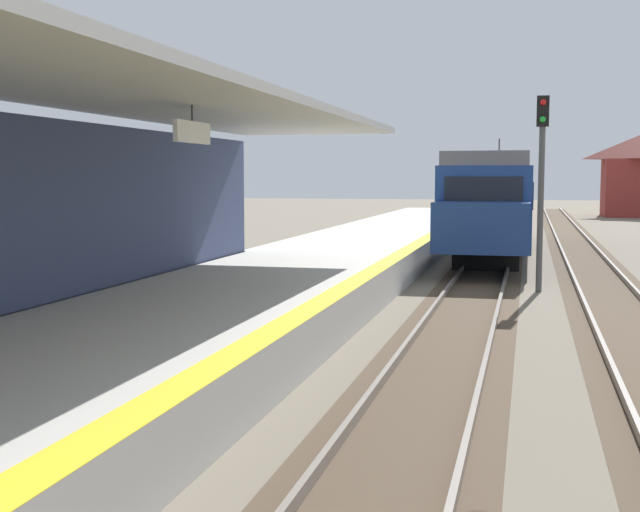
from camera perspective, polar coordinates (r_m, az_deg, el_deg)
station_platform at (r=19.15m, az=-3.54°, el=-2.47°), size 5.00×80.00×0.91m
station_building_with_canopy at (r=13.36m, az=-20.36°, el=3.25°), size 4.85×24.00×4.43m
track_pair_nearest_platform at (r=22.33m, az=10.48°, el=-2.46°), size 2.34×120.00×0.16m
track_pair_middle at (r=22.38m, az=19.21°, el=-2.66°), size 2.34×120.00×0.16m
approaching_train at (r=34.24m, az=11.84°, el=3.82°), size 2.93×19.60×4.76m
rail_signal_post at (r=22.98m, az=14.88°, el=5.54°), size 0.32×0.34×5.20m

